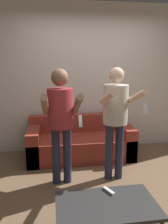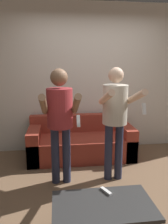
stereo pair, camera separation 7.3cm
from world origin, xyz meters
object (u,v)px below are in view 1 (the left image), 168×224
(couch, at_px, (80,143))
(person_standing_right, at_px, (116,112))
(coffee_table, at_px, (107,207))
(person_standing_left, at_px, (61,114))
(remote_on_table, at_px, (109,191))

(couch, height_order, person_standing_right, person_standing_right)
(person_standing_right, height_order, coffee_table, person_standing_right)
(person_standing_left, bearing_deg, coffee_table, -70.58)
(coffee_table, bearing_deg, person_standing_left, 109.42)
(person_standing_right, bearing_deg, couch, 113.38)
(couch, xyz_separation_m, person_standing_left, (-0.37, -0.86, 0.73))
(couch, relative_size, person_standing_right, 1.14)
(person_standing_right, relative_size, coffee_table, 1.67)
(person_standing_left, distance_m, remote_on_table, 1.14)
(couch, relative_size, remote_on_table, 12.00)
(person_standing_right, distance_m, coffee_table, 1.29)
(person_standing_right, bearing_deg, coffee_table, -110.00)
(person_standing_right, height_order, remote_on_table, person_standing_right)
(remote_on_table, bearing_deg, person_standing_right, 70.10)
(couch, distance_m, person_standing_left, 1.19)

